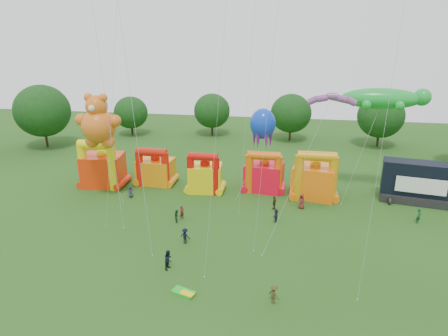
% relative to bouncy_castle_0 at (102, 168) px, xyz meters
% --- Properties ---
extents(ground, '(160.00, 160.00, 0.00)m').
position_rel_bouncy_castle_0_xyz_m(ground, '(18.47, -26.90, -2.71)').
color(ground, '#204914').
rests_on(ground, ground).
extents(tree_ring, '(126.73, 128.86, 12.07)m').
position_rel_bouncy_castle_0_xyz_m(tree_ring, '(17.26, -26.27, 3.55)').
color(tree_ring, '#352314').
rests_on(tree_ring, ground).
extents(bouncy_castle_0, '(6.17, 5.20, 7.18)m').
position_rel_bouncy_castle_0_xyz_m(bouncy_castle_0, '(0.00, 0.00, 0.00)').
color(bouncy_castle_0, red).
rests_on(bouncy_castle_0, ground).
extents(bouncy_castle_1, '(5.29, 4.38, 5.73)m').
position_rel_bouncy_castle_0_xyz_m(bouncy_castle_1, '(7.29, 2.01, -0.53)').
color(bouncy_castle_1, orange).
rests_on(bouncy_castle_1, ground).
extents(bouncy_castle_2, '(4.82, 4.01, 5.94)m').
position_rel_bouncy_castle_0_xyz_m(bouncy_castle_2, '(15.14, 0.24, -0.44)').
color(bouncy_castle_2, yellow).
rests_on(bouncy_castle_2, ground).
extents(bouncy_castle_3, '(5.66, 4.82, 6.07)m').
position_rel_bouncy_castle_0_xyz_m(bouncy_castle_3, '(23.27, 1.95, -0.40)').
color(bouncy_castle_3, red).
rests_on(bouncy_castle_3, ground).
extents(bouncy_castle_4, '(6.36, 5.49, 6.88)m').
position_rel_bouncy_castle_0_xyz_m(bouncy_castle_4, '(30.17, 0.48, -0.11)').
color(bouncy_castle_4, orange).
rests_on(bouncy_castle_4, ground).
extents(stage_trailer, '(9.19, 4.78, 5.52)m').
position_rel_bouncy_castle_0_xyz_m(stage_trailer, '(43.35, 1.12, -0.04)').
color(stage_trailer, black).
rests_on(stage_trailer, ground).
extents(teddy_bear_kite, '(6.06, 4.30, 14.33)m').
position_rel_bouncy_castle_0_xyz_m(teddy_bear_kite, '(2.83, -5.03, 6.91)').
color(teddy_bear_kite, orange).
rests_on(teddy_bear_kite, ground).
extents(gecko_kite, '(13.38, 7.63, 14.64)m').
position_rel_bouncy_castle_0_xyz_m(gecko_kite, '(36.43, 1.79, 5.27)').
color(gecko_kite, green).
rests_on(gecko_kite, ground).
extents(octopus_kite, '(4.70, 10.28, 11.07)m').
position_rel_bouncy_castle_0_xyz_m(octopus_kite, '(21.70, 3.16, 2.02)').
color(octopus_kite, '#0D3ACF').
rests_on(octopus_kite, ground).
extents(parafoil_kites, '(31.43, 12.63, 29.73)m').
position_rel_bouncy_castle_0_xyz_m(parafoil_kites, '(13.91, -11.91, 9.41)').
color(parafoil_kites, red).
rests_on(parafoil_kites, ground).
extents(diamond_kites, '(29.32, 21.78, 44.40)m').
position_rel_bouncy_castle_0_xyz_m(diamond_kites, '(21.09, -11.43, 14.87)').
color(diamond_kites, red).
rests_on(diamond_kites, ground).
extents(folded_kite_bundle, '(2.22, 1.63, 0.31)m').
position_rel_bouncy_castle_0_xyz_m(folded_kite_bundle, '(18.18, -23.03, -2.57)').
color(folded_kite_bundle, green).
rests_on(folded_kite_bundle, ground).
extents(spectator_0, '(0.92, 0.78, 1.59)m').
position_rel_bouncy_castle_0_xyz_m(spectator_0, '(5.62, -3.64, -1.92)').
color(spectator_0, '#24273C').
rests_on(spectator_0, ground).
extents(spectator_1, '(0.68, 0.75, 1.73)m').
position_rel_bouncy_castle_0_xyz_m(spectator_1, '(14.24, -8.98, -1.85)').
color(spectator_1, '#581A19').
rests_on(spectator_1, ground).
extents(spectator_2, '(0.77, 0.88, 1.54)m').
position_rel_bouncy_castle_0_xyz_m(spectator_2, '(13.86, -9.76, -1.94)').
color(spectator_2, '#153620').
rests_on(spectator_2, ground).
extents(spectator_3, '(1.26, 0.94, 1.73)m').
position_rel_bouncy_castle_0_xyz_m(spectator_3, '(16.09, -14.55, -1.85)').
color(spectator_3, black).
rests_on(spectator_3, ground).
extents(spectator_4, '(0.77, 1.15, 1.81)m').
position_rel_bouncy_castle_0_xyz_m(spectator_4, '(25.05, -4.36, -1.81)').
color(spectator_4, '#3D3218').
rests_on(spectator_4, ground).
extents(spectator_5, '(0.72, 1.59, 1.65)m').
position_rel_bouncy_castle_0_xyz_m(spectator_5, '(25.41, -7.84, -1.89)').
color(spectator_5, '#25223A').
rests_on(spectator_5, ground).
extents(spectator_6, '(1.13, 0.96, 1.96)m').
position_rel_bouncy_castle_0_xyz_m(spectator_6, '(28.46, -3.58, -1.73)').
color(spectator_6, maroon).
rests_on(spectator_6, ground).
extents(spectator_7, '(0.78, 0.80, 1.84)m').
position_rel_bouncy_castle_0_xyz_m(spectator_7, '(41.96, -5.50, -1.79)').
color(spectator_7, '#1A4323').
rests_on(spectator_7, ground).
extents(spectator_8, '(0.89, 1.06, 1.95)m').
position_rel_bouncy_castle_0_xyz_m(spectator_8, '(15.78, -19.49, -1.74)').
color(spectator_8, black).
rests_on(spectator_8, ground).
extents(spectator_9, '(1.25, 1.17, 1.70)m').
position_rel_bouncy_castle_0_xyz_m(spectator_9, '(25.84, -23.00, -1.86)').
color(spectator_9, '#3D3718').
rests_on(spectator_9, ground).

